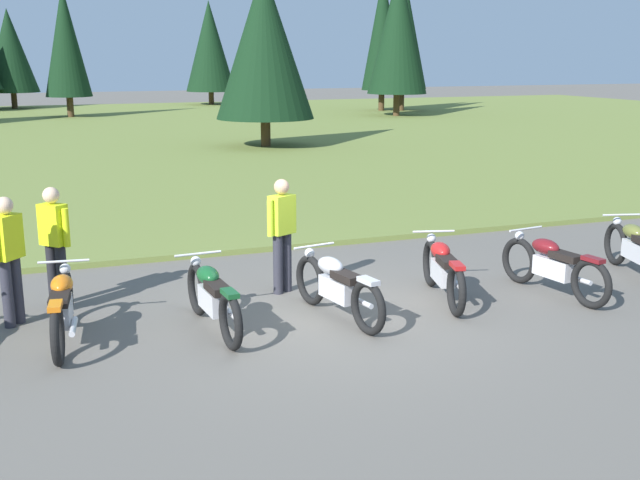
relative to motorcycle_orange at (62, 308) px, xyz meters
The scene contains 12 objects.
ground_plane 3.47m from the motorcycle_orange, ahead, with size 140.00×140.00×0.00m, color #605B54.
grass_moorland 25.61m from the motorcycle_orange, 82.30° to the left, with size 80.00×44.00×0.10m, color olive.
forest_treeline 33.67m from the motorcycle_orange, 89.17° to the left, with size 40.51×30.96×8.83m.
motorcycle_orange is the anchor object (origin of this frame).
motorcycle_british_green 1.79m from the motorcycle_orange, ahead, with size 0.62×2.10×0.88m.
motorcycle_silver 3.42m from the motorcycle_orange, ahead, with size 0.69×2.08×0.88m.
motorcycle_red 5.10m from the motorcycle_orange, ahead, with size 0.78×2.05×0.88m.
motorcycle_maroon 6.71m from the motorcycle_orange, ahead, with size 0.65×2.09×0.88m.
motorcycle_olive 8.54m from the motorcycle_orange, ahead, with size 0.78×2.05×0.88m.
rider_checking_bike 3.30m from the motorcycle_orange, 18.22° to the left, with size 0.50×0.36×1.67m.
rider_in_hivis_vest 1.17m from the motorcycle_orange, 122.29° to the left, with size 0.40×0.44×1.67m.
rider_near_row_end 1.55m from the motorcycle_orange, 89.72° to the left, with size 0.40×0.43×1.67m.
Camera 1 is at (-3.67, -9.10, 3.36)m, focal length 43.53 mm.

